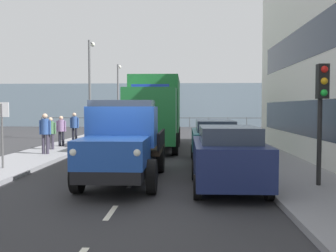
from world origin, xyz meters
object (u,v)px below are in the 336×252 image
(pedestrian_strolling, at_px, (61,128))
(pedestrian_couple_a, at_px, (74,125))
(pedestrian_in_dark_coat, at_px, (45,130))
(lorry_cargo_green, at_px, (156,110))
(car_teal_kerbside_1, at_px, (214,141))
(lamp_post_far, at_px, (118,90))
(pedestrian_near_railing, at_px, (51,131))
(traffic_light_near, at_px, (322,98))
(lamp_post_promenade, at_px, (90,80))
(truck_vintage_blue, at_px, (123,143))
(car_navy_kerbside_near, at_px, (228,157))
(street_sign, at_px, (2,123))
(car_grey_oppositeside_0, at_px, (111,131))

(pedestrian_strolling, height_order, pedestrian_couple_a, pedestrian_couple_a)
(pedestrian_in_dark_coat, relative_size, pedestrian_strolling, 1.12)
(lorry_cargo_green, relative_size, pedestrian_strolling, 5.06)
(car_teal_kerbside_1, bearing_deg, pedestrian_strolling, -31.76)
(lorry_cargo_green, xyz_separation_m, lamp_post_far, (4.79, -15.07, 1.77))
(lorry_cargo_green, bearing_deg, pedestrian_couple_a, -19.05)
(pedestrian_near_railing, xyz_separation_m, traffic_light_near, (-10.23, 8.06, 1.39))
(pedestrian_couple_a, xyz_separation_m, lamp_post_promenade, (-0.14, -3.24, 2.89))
(truck_vintage_blue, height_order, traffic_light_near, traffic_light_near)
(car_navy_kerbside_near, bearing_deg, street_sign, -16.96)
(car_grey_oppositeside_0, bearing_deg, car_teal_kerbside_1, 131.64)
(pedestrian_strolling, bearing_deg, lamp_post_promenade, -92.35)
(lamp_post_promenade, xyz_separation_m, street_sign, (-0.24, 12.66, -2.40))
(lorry_cargo_green, distance_m, car_teal_kerbside_1, 6.05)
(traffic_light_near, relative_size, street_sign, 1.42)
(car_teal_kerbside_1, distance_m, pedestrian_in_dark_coat, 7.53)
(truck_vintage_blue, relative_size, lamp_post_promenade, 0.85)
(traffic_light_near, relative_size, lamp_post_promenade, 0.48)
(car_grey_oppositeside_0, xyz_separation_m, traffic_light_near, (-7.84, 10.95, 1.58))
(lorry_cargo_green, height_order, street_sign, lorry_cargo_green)
(pedestrian_strolling, bearing_deg, pedestrian_in_dark_coat, 97.54)
(lamp_post_far, bearing_deg, pedestrian_couple_a, 89.13)
(pedestrian_in_dark_coat, relative_size, street_sign, 0.80)
(traffic_light_near, bearing_deg, pedestrian_strolling, -43.43)
(lorry_cargo_green, height_order, pedestrian_strolling, lorry_cargo_green)
(truck_vintage_blue, bearing_deg, street_sign, -19.83)
(car_teal_kerbside_1, bearing_deg, pedestrian_in_dark_coat, -10.80)
(pedestrian_in_dark_coat, bearing_deg, pedestrian_couple_a, -86.14)
(pedestrian_in_dark_coat, bearing_deg, car_teal_kerbside_1, 169.20)
(pedestrian_near_railing, distance_m, pedestrian_strolling, 1.65)
(pedestrian_couple_a, height_order, street_sign, street_sign)
(truck_vintage_blue, relative_size, pedestrian_in_dark_coat, 3.12)
(pedestrian_couple_a, bearing_deg, lorry_cargo_green, 160.95)
(car_navy_kerbside_near, relative_size, traffic_light_near, 1.21)
(pedestrian_strolling, bearing_deg, lamp_post_far, -91.06)
(car_navy_kerbside_near, xyz_separation_m, pedestrian_near_railing, (7.82, -7.91, 0.18))
(lorry_cargo_green, xyz_separation_m, pedestrian_in_dark_coat, (4.62, 3.83, -0.86))
(car_grey_oppositeside_0, relative_size, lamp_post_promenade, 0.66)
(car_teal_kerbside_1, bearing_deg, traffic_light_near, 116.44)
(pedestrian_in_dark_coat, height_order, pedestrian_near_railing, pedestrian_in_dark_coat)
(pedestrian_in_dark_coat, bearing_deg, car_grey_oppositeside_0, -112.83)
(pedestrian_near_railing, distance_m, lamp_post_far, 17.33)
(traffic_light_near, relative_size, lamp_post_far, 0.52)
(car_navy_kerbside_near, xyz_separation_m, car_grey_oppositeside_0, (5.42, -10.80, 0.00))
(lorry_cargo_green, xyz_separation_m, car_navy_kerbside_near, (-2.77, 9.95, -1.18))
(pedestrian_strolling, distance_m, street_sign, 7.35)
(lorry_cargo_green, xyz_separation_m, car_teal_kerbside_1, (-2.77, 5.24, -1.18))
(car_grey_oppositeside_0, distance_m, pedestrian_strolling, 2.73)
(car_grey_oppositeside_0, relative_size, pedestrian_couple_a, 2.49)
(car_grey_oppositeside_0, relative_size, traffic_light_near, 1.37)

